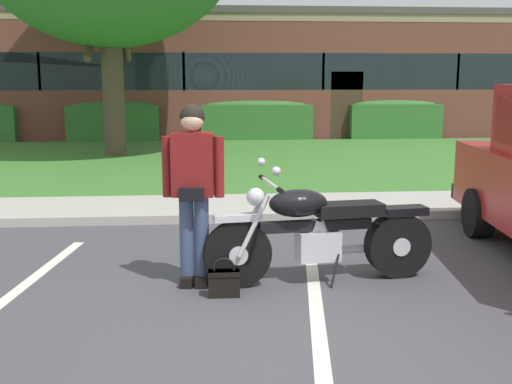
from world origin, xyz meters
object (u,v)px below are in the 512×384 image
at_px(motorcycle, 329,232).
at_px(hedge_center_left, 114,120).
at_px(brick_building, 188,75).
at_px(rider_person, 193,182).
at_px(hedge_center_right, 256,119).
at_px(handbag, 224,281).
at_px(hedge_right, 393,119).

distance_m(motorcycle, hedge_center_left, 14.01).
bearing_deg(hedge_center_left, brick_building, 66.33).
xyz_separation_m(rider_person, hedge_center_left, (-2.63, 13.46, -0.34)).
bearing_deg(hedge_center_right, handbag, -95.88).
height_order(handbag, hedge_right, hedge_right).
distance_m(rider_person, hedge_center_left, 13.72).
bearing_deg(handbag, hedge_right, 67.45).
relative_size(hedge_center_right, hedge_right, 1.18).
bearing_deg(motorcycle, hedge_center_right, 88.28).
bearing_deg(hedge_center_right, rider_person, -97.14).
relative_size(rider_person, hedge_center_left, 0.63).
height_order(hedge_right, brick_building, brick_building).
bearing_deg(brick_building, hedge_right, -36.73).
bearing_deg(motorcycle, handbag, -160.76).
xyz_separation_m(handbag, brick_building, (-0.77, 18.66, 1.87)).
bearing_deg(rider_person, brick_building, 91.57).
distance_m(motorcycle, hedge_right, 14.25).
bearing_deg(hedge_right, brick_building, 143.27).
height_order(hedge_center_left, hedge_right, same).
bearing_deg(hedge_center_left, hedge_center_right, 0.00).
xyz_separation_m(motorcycle, handbag, (-1.02, -0.35, -0.34)).
bearing_deg(brick_building, rider_person, -88.43).
distance_m(handbag, hedge_center_left, 14.11).
distance_m(motorcycle, brick_building, 18.45).
height_order(rider_person, hedge_center_left, rider_person).
xyz_separation_m(motorcycle, hedge_center_left, (-3.91, 13.45, 0.17)).
height_order(motorcycle, hedge_center_right, hedge_center_right).
xyz_separation_m(handbag, hedge_center_right, (1.42, 13.80, 0.51)).
xyz_separation_m(hedge_center_left, hedge_right, (8.63, 0.00, 0.00)).
bearing_deg(hedge_center_left, handbag, -78.17).
bearing_deg(hedge_center_right, hedge_center_left, -180.00).
relative_size(hedge_center_left, brick_building, 0.11).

